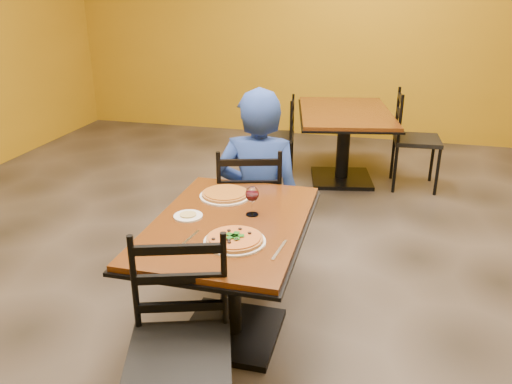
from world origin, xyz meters
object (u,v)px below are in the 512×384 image
(chair_second_right, at_px, (417,140))
(pizza_far, at_px, (225,193))
(table_second, at_px, (344,129))
(chair_main_far, at_px, (249,209))
(diner, at_px, (259,177))
(pizza_main, at_px, (235,238))
(plate_far, at_px, (225,196))
(chair_second_left, at_px, (275,137))
(plate_main, at_px, (235,241))
(wine_glass, at_px, (252,200))
(chair_main_near, at_px, (179,357))
(table_main, at_px, (230,252))
(side_plate, at_px, (188,216))

(chair_second_right, xyz_separation_m, pizza_far, (-1.22, -2.46, 0.28))
(table_second, xyz_separation_m, pizza_far, (-0.50, -2.46, 0.21))
(chair_main_far, distance_m, diner, 0.26)
(chair_second_right, xyz_separation_m, pizza_main, (-1.00, -3.02, 0.28))
(plate_far, bearing_deg, chair_main_far, 86.88)
(table_second, bearing_deg, pizza_main, -95.23)
(chair_second_right, bearing_deg, pizza_main, 157.94)
(chair_second_left, bearing_deg, plate_main, 1.16)
(wine_glass, bearing_deg, chair_main_near, -95.15)
(table_main, relative_size, plate_far, 3.97)
(plate_main, distance_m, side_plate, 0.40)
(wine_glass, bearing_deg, chair_second_right, 69.52)
(chair_main_far, distance_m, pizza_main, 1.06)
(chair_second_right, bearing_deg, chair_second_left, 86.29)
(chair_second_left, xyz_separation_m, side_plate, (0.11, -2.79, 0.33))
(table_second, xyz_separation_m, plate_far, (-0.50, -2.46, 0.19))
(table_second, height_order, chair_second_right, chair_second_right)
(chair_second_right, bearing_deg, chair_main_far, 145.51)
(table_main, relative_size, chair_second_left, 1.44)
(table_second, distance_m, chair_second_right, 0.73)
(table_main, height_order, plate_main, plate_main)
(chair_main_near, height_order, plate_far, chair_main_near)
(pizza_main, distance_m, side_plate, 0.40)
(pizza_far, bearing_deg, side_plate, -108.59)
(pizza_far, bearing_deg, chair_main_near, -82.73)
(chair_main_far, bearing_deg, table_second, -119.79)
(chair_main_far, height_order, side_plate, chair_main_far)
(diner, bearing_deg, plate_far, 81.75)
(chair_main_far, bearing_deg, chair_second_right, -137.29)
(table_second, xyz_separation_m, chair_second_left, (-0.72, 0.00, -0.14))
(pizza_far, distance_m, wine_glass, 0.32)
(diner, bearing_deg, table_second, -108.16)
(side_plate, height_order, wine_glass, wine_glass)
(diner, distance_m, pizza_main, 1.22)
(table_main, relative_size, chair_second_right, 1.25)
(wine_glass, bearing_deg, diner, 101.60)
(pizza_main, distance_m, wine_glass, 0.35)
(table_main, xyz_separation_m, pizza_main, (0.10, -0.23, 0.21))
(chair_main_near, distance_m, plate_far, 1.16)
(table_main, bearing_deg, plate_main, -66.70)
(diner, xyz_separation_m, pizza_main, (0.18, -1.20, 0.12))
(table_main, distance_m, plate_far, 0.40)
(table_second, distance_m, plate_far, 2.52)
(chair_main_near, distance_m, chair_second_right, 3.74)
(table_main, bearing_deg, chair_main_far, 97.30)
(pizza_far, relative_size, wine_glass, 1.56)
(plate_main, height_order, pizza_far, pizza_far)
(plate_main, relative_size, pizza_far, 1.11)
(side_plate, bearing_deg, wine_glass, 18.99)
(plate_far, bearing_deg, wine_glass, -43.68)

